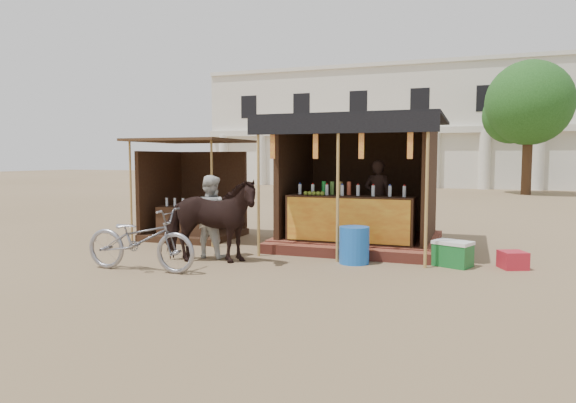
# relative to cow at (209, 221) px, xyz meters

# --- Properties ---
(ground) EXTENTS (120.00, 120.00, 0.00)m
(ground) POSITION_rel_cow_xyz_m (1.20, -0.65, -0.78)
(ground) COLOR #846B4C
(ground) RESTS_ON ground
(main_stall) EXTENTS (3.60, 3.61, 2.78)m
(main_stall) POSITION_rel_cow_xyz_m (2.22, 2.71, 0.24)
(main_stall) COLOR brown
(main_stall) RESTS_ON ground
(secondary_stall) EXTENTS (2.40, 2.40, 2.38)m
(secondary_stall) POSITION_rel_cow_xyz_m (-1.96, 2.59, 0.07)
(secondary_stall) COLOR #342113
(secondary_stall) RESTS_ON ground
(cow) EXTENTS (1.99, 1.23, 1.56)m
(cow) POSITION_rel_cow_xyz_m (0.00, 0.00, 0.00)
(cow) COLOR black
(cow) RESTS_ON ground
(motorbike) EXTENTS (2.10, 0.81, 1.09)m
(motorbike) POSITION_rel_cow_xyz_m (-0.78, -1.02, -0.24)
(motorbike) COLOR gray
(motorbike) RESTS_ON ground
(bystander) EXTENTS (0.82, 0.66, 1.61)m
(bystander) POSITION_rel_cow_xyz_m (-0.24, 0.48, 0.02)
(bystander) COLOR silver
(bystander) RESTS_ON ground
(blue_barrel) EXTENTS (0.73, 0.73, 0.68)m
(blue_barrel) POSITION_rel_cow_xyz_m (2.53, 0.85, -0.44)
(blue_barrel) COLOR blue
(blue_barrel) RESTS_ON ground
(red_crate) EXTENTS (0.54, 0.54, 0.31)m
(red_crate) POSITION_rel_cow_xyz_m (5.26, 1.35, -0.63)
(red_crate) COLOR #AB1C29
(red_crate) RESTS_ON ground
(cooler) EXTENTS (0.76, 0.65, 0.46)m
(cooler) POSITION_rel_cow_xyz_m (4.26, 1.20, -0.55)
(cooler) COLOR #166728
(cooler) RESTS_ON ground
(background_building) EXTENTS (26.00, 7.45, 8.18)m
(background_building) POSITION_rel_cow_xyz_m (-0.80, 29.29, 3.20)
(background_building) COLOR silver
(background_building) RESTS_ON ground
(tree) EXTENTS (4.50, 4.40, 7.00)m
(tree) POSITION_rel_cow_xyz_m (7.01, 21.49, 3.85)
(tree) COLOR #382314
(tree) RESTS_ON ground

